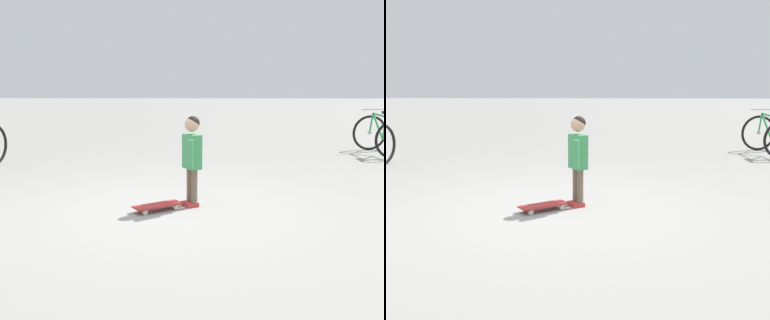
{
  "view_description": "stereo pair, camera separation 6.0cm",
  "coord_description": "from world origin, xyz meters",
  "views": [
    {
      "loc": [
        0.36,
        -5.38,
        1.55
      ],
      "look_at": [
        0.3,
        0.27,
        0.55
      ],
      "focal_mm": 46.19,
      "sensor_mm": 36.0,
      "label": 1
    },
    {
      "loc": [
        0.42,
        -5.38,
        1.55
      ],
      "look_at": [
        0.3,
        0.27,
        0.55
      ],
      "focal_mm": 46.19,
      "sensor_mm": 36.0,
      "label": 2
    }
  ],
  "objects": [
    {
      "name": "child_person",
      "position": [
        0.3,
        0.27,
        0.66
      ],
      "size": [
        0.26,
        0.41,
        1.06
      ],
      "color": "brown",
      "rests_on": "ground"
    },
    {
      "name": "bicycle_near",
      "position": [
        3.88,
        4.05,
        0.38
      ],
      "size": [
        0.8,
        1.13,
        0.85
      ],
      "color": "black",
      "rests_on": "ground"
    },
    {
      "name": "skateboard",
      "position": [
        -0.09,
        0.05,
        0.06
      ],
      "size": [
        0.58,
        0.47,
        0.07
      ],
      "color": "#B22D2D",
      "rests_on": "ground"
    },
    {
      "name": "ground_plane",
      "position": [
        0.0,
        0.0,
        0.0
      ],
      "size": [
        50.0,
        50.0,
        0.0
      ],
      "primitive_type": "plane",
      "color": "gray"
    }
  ]
}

